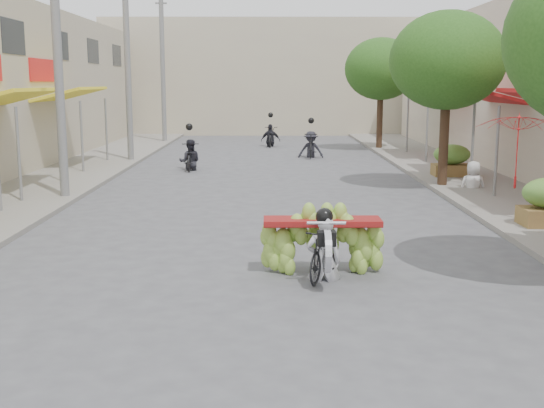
% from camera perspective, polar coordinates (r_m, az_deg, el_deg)
% --- Properties ---
extents(ground, '(120.00, 120.00, 0.00)m').
position_cam_1_polar(ground, '(7.09, -1.67, -16.24)').
color(ground, '#56565B').
rests_on(ground, ground).
extents(sidewalk_left, '(4.00, 60.00, 0.12)m').
position_cam_1_polar(sidewalk_left, '(22.73, -18.64, 1.76)').
color(sidewalk_left, gray).
rests_on(sidewalk_left, ground).
extents(sidewalk_right, '(4.00, 60.00, 0.12)m').
position_cam_1_polar(sidewalk_right, '(22.63, 17.34, 1.79)').
color(sidewalk_right, gray).
rests_on(sidewalk_right, ground).
extents(far_building, '(20.00, 6.00, 7.00)m').
position_cam_1_polar(far_building, '(44.35, -0.47, 10.54)').
color(far_building, '#B7AB90').
rests_on(far_building, ground).
extents(utility_pole_mid, '(0.60, 0.24, 8.00)m').
position_cam_1_polar(utility_pole_mid, '(19.20, -17.52, 12.26)').
color(utility_pole_mid, slate).
rests_on(utility_pole_mid, ground).
extents(utility_pole_far, '(0.60, 0.24, 8.00)m').
position_cam_1_polar(utility_pole_far, '(27.93, -12.00, 11.68)').
color(utility_pole_far, slate).
rests_on(utility_pole_far, ground).
extents(utility_pole_back, '(0.60, 0.24, 8.00)m').
position_cam_1_polar(utility_pole_back, '(36.78, -9.13, 11.33)').
color(utility_pole_back, slate).
rests_on(utility_pole_back, ground).
extents(street_tree_mid, '(3.40, 3.40, 5.25)m').
position_cam_1_polar(street_tree_mid, '(21.02, 14.46, 11.52)').
color(street_tree_mid, '#3A2719').
rests_on(street_tree_mid, ground).
extents(street_tree_far, '(3.40, 3.40, 5.25)m').
position_cam_1_polar(street_tree_far, '(32.78, 9.11, 11.08)').
color(street_tree_far, '#3A2719').
rests_on(street_tree_far, ground).
extents(produce_crate_far, '(1.20, 0.88, 1.16)m').
position_cam_1_polar(produce_crate_far, '(23.27, 14.80, 3.76)').
color(produce_crate_far, brown).
rests_on(produce_crate_far, ground).
extents(banana_motorbike, '(2.20, 1.75, 1.97)m').
position_cam_1_polar(banana_motorbike, '(11.17, 4.29, -2.70)').
color(banana_motorbike, black).
rests_on(banana_motorbike, ground).
extents(market_umbrella, '(2.34, 2.34, 1.76)m').
position_cam_1_polar(market_umbrella, '(16.66, 20.10, 7.20)').
color(market_umbrella, red).
rests_on(market_umbrella, ground).
extents(pedestrian, '(0.81, 0.51, 1.57)m').
position_cam_1_polar(pedestrian, '(20.76, 16.54, 3.48)').
color(pedestrian, silver).
rests_on(pedestrian, ground).
extents(bg_motorbike_a, '(0.81, 1.70, 1.95)m').
position_cam_1_polar(bg_motorbike_a, '(25.08, -6.90, 4.50)').
color(bg_motorbike_a, black).
rests_on(bg_motorbike_a, ground).
extents(bg_motorbike_b, '(1.09, 1.93, 1.95)m').
position_cam_1_polar(bg_motorbike_b, '(29.13, 3.28, 5.50)').
color(bg_motorbike_b, black).
rests_on(bg_motorbike_b, ground).
extents(bg_motorbike_c, '(1.00, 1.74, 1.95)m').
position_cam_1_polar(bg_motorbike_c, '(34.25, -0.12, 6.13)').
color(bg_motorbike_c, black).
rests_on(bg_motorbike_c, ground).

